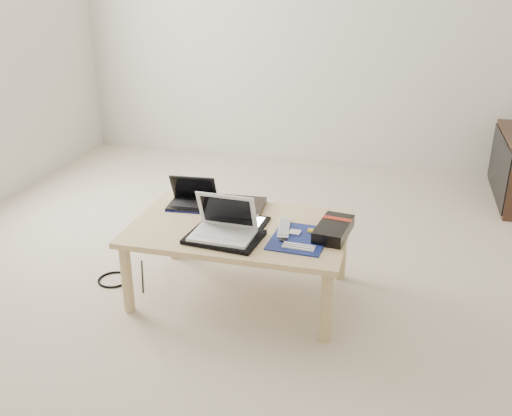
% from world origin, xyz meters
% --- Properties ---
extents(ground, '(4.00, 4.00, 0.00)m').
position_xyz_m(ground, '(0.00, 0.00, 0.00)').
color(ground, '#C3B39E').
rests_on(ground, ground).
extents(coffee_table, '(1.10, 0.70, 0.40)m').
position_xyz_m(coffee_table, '(0.09, -0.36, 0.35)').
color(coffee_table, tan).
rests_on(coffee_table, ground).
extents(book, '(0.31, 0.26, 0.03)m').
position_xyz_m(book, '(0.01, -0.14, 0.41)').
color(book, black).
rests_on(book, coffee_table).
extents(netbook, '(0.27, 0.21, 0.17)m').
position_xyz_m(netbook, '(-0.24, -0.17, 0.44)').
color(netbook, black).
rests_on(netbook, coffee_table).
extents(tablet, '(0.26, 0.20, 0.01)m').
position_xyz_m(tablet, '(0.10, -0.32, 0.41)').
color(tablet, black).
rests_on(tablet, coffee_table).
extents(remote, '(0.09, 0.24, 0.02)m').
position_xyz_m(remote, '(0.32, -0.35, 0.41)').
color(remote, silver).
rests_on(remote, coffee_table).
extents(neoprene_sleeve, '(0.38, 0.29, 0.02)m').
position_xyz_m(neoprene_sleeve, '(0.06, -0.52, 0.41)').
color(neoprene_sleeve, black).
rests_on(neoprene_sleeve, coffee_table).
extents(white_laptop, '(0.30, 0.22, 0.20)m').
position_xyz_m(white_laptop, '(0.06, -0.51, 0.46)').
color(white_laptop, white).
rests_on(white_laptop, neoprene_sleeve).
extents(motherboard, '(0.28, 0.34, 0.02)m').
position_xyz_m(motherboard, '(0.41, -0.43, 0.40)').
color(motherboard, navy).
rests_on(motherboard, coffee_table).
extents(gpu_box, '(0.18, 0.31, 0.06)m').
position_xyz_m(gpu_box, '(0.57, -0.34, 0.43)').
color(gpu_box, black).
rests_on(gpu_box, coffee_table).
extents(cable_coil, '(0.13, 0.13, 0.01)m').
position_xyz_m(cable_coil, '(-0.02, -0.43, 0.41)').
color(cable_coil, black).
rests_on(cable_coil, coffee_table).
extents(floor_cable_coil, '(0.18, 0.18, 0.01)m').
position_xyz_m(floor_cable_coil, '(-0.64, -0.41, 0.01)').
color(floor_cable_coil, black).
rests_on(floor_cable_coil, ground).
extents(floor_cable_trail, '(0.17, 0.33, 0.01)m').
position_xyz_m(floor_cable_trail, '(-0.50, -0.32, 0.00)').
color(floor_cable_trail, black).
rests_on(floor_cable_trail, ground).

